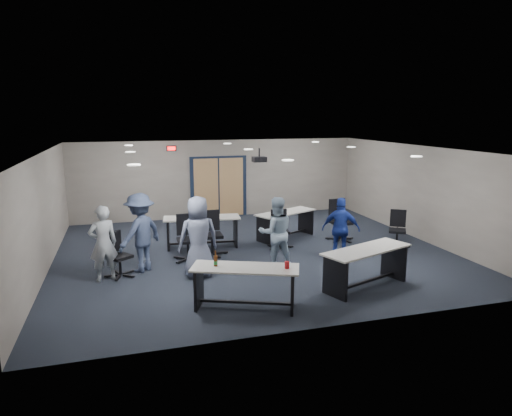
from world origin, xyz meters
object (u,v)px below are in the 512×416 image
object	(u,v)px
chair_loose_left	(119,255)
person_back	(140,233)
table_back_right	(286,220)
table_front_left	(245,280)
chair_back_b	(212,234)
table_front_right	(366,261)
person_gray	(103,243)
chair_back_a	(188,238)
chair_back_c	(280,230)
person_plaid	(198,237)
person_navy	(341,229)
table_back_left	(202,227)
chair_loose_right	(397,229)
person_lightblue	(276,233)
chair_back_d	(341,221)

from	to	relation	value
chair_loose_left	person_back	xyz separation A→B (m)	(0.48, 0.27, 0.41)
person_back	table_back_right	bearing A→B (deg)	160.82
table_front_left	chair_back_b	size ratio (longest dim) A/B	1.83
table_front_right	person_back	bearing A→B (deg)	132.02
table_back_right	person_gray	distance (m)	5.46
table_front_left	table_back_right	distance (m)	5.07
person_gray	person_back	xyz separation A→B (m)	(0.80, 0.42, 0.08)
table_back_right	chair_back_b	world-z (taller)	chair_back_b
chair_back_a	table_front_right	bearing A→B (deg)	-40.97
chair_back_c	person_gray	distance (m)	4.65
person_plaid	person_navy	distance (m)	3.60
table_back_left	table_back_right	world-z (taller)	table_back_left
person_gray	person_back	bearing A→B (deg)	-169.34
table_back_right	chair_back_a	bearing A→B (deg)	178.82
person_back	chair_loose_right	bearing A→B (deg)	138.03
table_front_left	person_back	size ratio (longest dim) A/B	1.14
chair_back_a	chair_loose_left	world-z (taller)	chair_back_a
chair_back_a	chair_loose_right	xyz separation A→B (m)	(5.65, -0.44, -0.07)
chair_loose_left	person_navy	xyz separation A→B (m)	(5.29, -0.27, 0.28)
chair_back_a	person_gray	xyz separation A→B (m)	(-1.94, -0.87, 0.27)
chair_back_c	chair_loose_right	distance (m)	3.21
chair_back_b	person_lightblue	size ratio (longest dim) A/B	0.67
table_front_right	chair_back_a	bearing A→B (deg)	119.63
chair_loose_right	person_back	world-z (taller)	person_back
chair_back_b	person_lightblue	world-z (taller)	person_lightblue
chair_loose_right	person_gray	size ratio (longest dim) A/B	0.60
chair_back_d	chair_loose_right	world-z (taller)	chair_back_d
chair_loose_right	chair_back_d	bearing A→B (deg)	172.59
table_back_left	person_back	bearing A→B (deg)	-130.54
table_back_right	chair_loose_left	size ratio (longest dim) A/B	2.00
person_gray	person_navy	size ratio (longest dim) A/B	1.06
chair_back_c	person_back	distance (m)	3.78
person_back	person_gray	bearing A→B (deg)	-14.66
chair_back_b	person_lightblue	distance (m)	1.88
table_back_right	person_plaid	xyz separation A→B (m)	(-2.97, -2.53, 0.38)
table_back_left	chair_back_b	xyz separation A→B (m)	(0.12, -0.82, 0.00)
table_back_right	person_plaid	distance (m)	3.92
chair_back_b	chair_back_d	distance (m)	3.80
chair_loose_left	chair_loose_right	distance (m)	7.28
chair_back_b	chair_back_c	distance (m)	1.87
chair_back_c	person_lightblue	world-z (taller)	person_lightblue
table_back_left	chair_loose_right	world-z (taller)	chair_loose_right
person_plaid	person_back	size ratio (longest dim) A/B	1.00
chair_back_c	person_plaid	size ratio (longest dim) A/B	0.57
person_navy	chair_back_d	bearing A→B (deg)	-86.69
chair_back_b	chair_back_d	xyz separation A→B (m)	(3.79, 0.31, 0.02)
chair_back_c	person_lightblue	size ratio (longest dim) A/B	0.62
person_gray	person_lightblue	size ratio (longest dim) A/B	0.99
chair_back_b	person_back	world-z (taller)	person_back
chair_back_d	chair_loose_left	bearing A→B (deg)	-171.19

